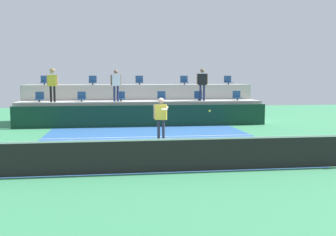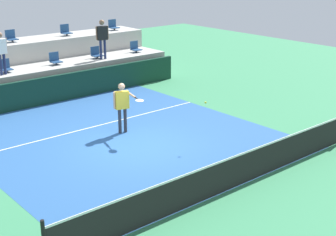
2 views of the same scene
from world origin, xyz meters
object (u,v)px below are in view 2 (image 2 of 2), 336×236
(stadium_chair_lower_mid_left, at_px, (5,67))
(stadium_chair_lower_mid_right, at_px, (55,59))
(stadium_chair_upper_center, at_px, (11,37))
(tennis_ball, at_px, (206,102))
(spectator_in_white, at_px, (1,49))
(tennis_player, at_px, (123,103))
(stadium_chair_upper_right, at_px, (66,31))
(stadium_chair_lower_right, at_px, (96,53))
(spectator_in_grey, at_px, (102,35))
(stadium_chair_upper_far_right, at_px, (113,26))
(stadium_chair_lower_far_right, at_px, (135,48))

(stadium_chair_lower_mid_left, xyz_separation_m, stadium_chair_lower_mid_right, (2.21, 0.00, 0.00))
(stadium_chair_upper_center, bearing_deg, tennis_ball, -80.90)
(tennis_ball, bearing_deg, spectator_in_white, 110.36)
(stadium_chair_lower_mid_right, bearing_deg, tennis_ball, -86.16)
(spectator_in_white, bearing_deg, tennis_player, -73.09)
(stadium_chair_upper_right, height_order, spectator_in_white, spectator_in_white)
(stadium_chair_lower_right, relative_size, spectator_in_grey, 0.30)
(stadium_chair_upper_far_right, xyz_separation_m, spectator_in_grey, (-2.08, -2.18, -0.00))
(tennis_player, relative_size, tennis_ball, 25.32)
(stadium_chair_upper_right, xyz_separation_m, spectator_in_white, (-4.03, -2.18, -0.06))
(stadium_chair_lower_right, xyz_separation_m, stadium_chair_upper_far_right, (2.20, 1.80, 0.85))
(stadium_chair_upper_right, bearing_deg, spectator_in_white, -151.56)
(spectator_in_white, bearing_deg, stadium_chair_lower_far_right, 3.27)
(tennis_player, distance_m, tennis_ball, 2.90)
(stadium_chair_lower_mid_left, height_order, stadium_chair_lower_far_right, same)
(stadium_chair_lower_far_right, bearing_deg, stadium_chair_upper_far_right, 90.10)
(stadium_chair_upper_center, xyz_separation_m, spectator_in_white, (-1.37, -2.18, -0.06))
(stadium_chair_lower_mid_left, xyz_separation_m, tennis_player, (1.45, -5.99, -0.41))
(stadium_chair_lower_mid_right, xyz_separation_m, stadium_chair_lower_far_right, (4.26, 0.00, 0.00))
(stadium_chair_lower_far_right, relative_size, spectator_in_white, 0.31)
(stadium_chair_lower_mid_left, relative_size, stadium_chair_upper_far_right, 1.00)
(stadium_chair_upper_far_right, bearing_deg, stadium_chair_lower_mid_right, -157.06)
(stadium_chair_lower_right, height_order, spectator_in_grey, spectator_in_grey)
(stadium_chair_lower_right, height_order, stadium_chair_upper_far_right, stadium_chair_upper_far_right)
(stadium_chair_lower_mid_right, xyz_separation_m, stadium_chair_upper_right, (1.58, 1.80, 0.85))
(stadium_chair_lower_far_right, height_order, stadium_chair_upper_right, stadium_chair_upper_right)
(stadium_chair_lower_mid_right, distance_m, spectator_in_white, 2.61)
(spectator_in_grey, bearing_deg, tennis_player, -117.57)
(stadium_chair_upper_right, distance_m, spectator_in_white, 4.59)
(spectator_in_white, xyz_separation_m, tennis_ball, (3.03, -8.17, -0.85))
(stadium_chair_upper_center, distance_m, tennis_ball, 10.52)
(stadium_chair_lower_mid_right, distance_m, stadium_chair_upper_right, 2.54)
(stadium_chair_lower_mid_right, bearing_deg, spectator_in_grey, -10.01)
(stadium_chair_lower_right, distance_m, stadium_chair_upper_right, 2.05)
(stadium_chair_upper_center, height_order, spectator_in_white, spectator_in_white)
(stadium_chair_upper_center, xyz_separation_m, tennis_player, (0.33, -7.79, -1.26))
(stadium_chair_lower_right, xyz_separation_m, tennis_player, (-2.81, -5.99, -0.41))
(stadium_chair_lower_mid_left, height_order, stadium_chair_upper_center, stadium_chair_upper_center)
(stadium_chair_lower_right, distance_m, stadium_chair_upper_center, 3.72)
(stadium_chair_upper_center, distance_m, stadium_chair_upper_right, 2.66)
(spectator_in_white, bearing_deg, stadium_chair_upper_right, 28.44)
(stadium_chair_lower_right, relative_size, stadium_chair_upper_center, 1.00)
(stadium_chair_lower_right, relative_size, stadium_chair_upper_far_right, 1.00)
(stadium_chair_lower_right, relative_size, spectator_in_white, 0.31)
(stadium_chair_lower_mid_right, relative_size, stadium_chair_lower_far_right, 1.00)
(stadium_chair_lower_far_right, distance_m, tennis_player, 7.82)
(stadium_chair_lower_right, bearing_deg, stadium_chair_lower_mid_left, 180.00)
(stadium_chair_upper_far_right, height_order, spectator_in_white, spectator_in_white)
(stadium_chair_lower_right, bearing_deg, tennis_ball, -99.82)
(stadium_chair_lower_mid_right, height_order, stadium_chair_upper_right, stadium_chair_upper_right)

